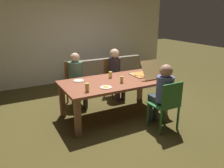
{
  "coord_description": "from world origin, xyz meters",
  "views": [
    {
      "loc": [
        -2.03,
        -3.69,
        2.03
      ],
      "look_at": [
        0.0,
        0.1,
        0.63
      ],
      "focal_mm": 35.75,
      "sensor_mm": 36.0,
      "label": 1
    }
  ],
  "objects_px": {
    "chair_2": "(167,103)",
    "drinking_glass_2": "(87,87)",
    "person_2": "(162,91)",
    "dining_table": "(114,85)",
    "chair_0": "(113,76)",
    "pizza_box_0": "(144,74)",
    "drinking_glass_1": "(110,75)",
    "couch": "(106,74)",
    "plate_1": "(106,87)",
    "drinking_glass_0": "(122,79)",
    "chair_1": "(75,82)",
    "person_0": "(116,70)",
    "plate_0": "(79,81)",
    "person_1": "(77,75)"
  },
  "relations": [
    {
      "from": "chair_2",
      "to": "person_2",
      "type": "bearing_deg",
      "value": 90.0
    },
    {
      "from": "chair_0",
      "to": "person_2",
      "type": "height_order",
      "value": "person_2"
    },
    {
      "from": "dining_table",
      "to": "person_0",
      "type": "relative_size",
      "value": 1.75
    },
    {
      "from": "dining_table",
      "to": "chair_0",
      "type": "relative_size",
      "value": 2.26
    },
    {
      "from": "chair_2",
      "to": "plate_0",
      "type": "distance_m",
      "value": 1.75
    },
    {
      "from": "plate_0",
      "to": "plate_1",
      "type": "bearing_deg",
      "value": -64.69
    },
    {
      "from": "chair_0",
      "to": "couch",
      "type": "height_order",
      "value": "chair_0"
    },
    {
      "from": "drinking_glass_1",
      "to": "couch",
      "type": "bearing_deg",
      "value": 66.39
    },
    {
      "from": "person_2",
      "to": "drinking_glass_0",
      "type": "xyz_separation_m",
      "value": [
        -0.45,
        0.67,
        0.09
      ]
    },
    {
      "from": "person_0",
      "to": "chair_1",
      "type": "distance_m",
      "value": 1.02
    },
    {
      "from": "chair_0",
      "to": "pizza_box_0",
      "type": "distance_m",
      "value": 1.07
    },
    {
      "from": "person_1",
      "to": "drinking_glass_2",
      "type": "bearing_deg",
      "value": -100.84
    },
    {
      "from": "person_0",
      "to": "plate_0",
      "type": "distance_m",
      "value": 1.26
    },
    {
      "from": "chair_2",
      "to": "drinking_glass_2",
      "type": "xyz_separation_m",
      "value": [
        -1.22,
        0.66,
        0.3
      ]
    },
    {
      "from": "person_2",
      "to": "drinking_glass_2",
      "type": "bearing_deg",
      "value": 157.25
    },
    {
      "from": "person_0",
      "to": "chair_2",
      "type": "distance_m",
      "value": 1.85
    },
    {
      "from": "drinking_glass_1",
      "to": "person_0",
      "type": "bearing_deg",
      "value": 53.0
    },
    {
      "from": "chair_1",
      "to": "pizza_box_0",
      "type": "xyz_separation_m",
      "value": [
        1.2,
        -0.98,
        0.27
      ]
    },
    {
      "from": "drinking_glass_0",
      "to": "drinking_glass_1",
      "type": "relative_size",
      "value": 0.96
    },
    {
      "from": "person_1",
      "to": "plate_1",
      "type": "relative_size",
      "value": 5.54
    },
    {
      "from": "person_1",
      "to": "drinking_glass_1",
      "type": "height_order",
      "value": "person_1"
    },
    {
      "from": "chair_2",
      "to": "drinking_glass_0",
      "type": "height_order",
      "value": "chair_2"
    },
    {
      "from": "drinking_glass_2",
      "to": "couch",
      "type": "bearing_deg",
      "value": 56.91
    },
    {
      "from": "plate_0",
      "to": "person_0",
      "type": "bearing_deg",
      "value": 25.03
    },
    {
      "from": "chair_0",
      "to": "drinking_glass_2",
      "type": "bearing_deg",
      "value": -132.21
    },
    {
      "from": "person_0",
      "to": "chair_2",
      "type": "xyz_separation_m",
      "value": [
        0.0,
        -1.84,
        -0.2
      ]
    },
    {
      "from": "drinking_glass_0",
      "to": "drinking_glass_2",
      "type": "bearing_deg",
      "value": -168.71
    },
    {
      "from": "plate_1",
      "to": "drinking_glass_2",
      "type": "height_order",
      "value": "drinking_glass_2"
    },
    {
      "from": "chair_0",
      "to": "pizza_box_0",
      "type": "xyz_separation_m",
      "value": [
        0.2,
        -1.01,
        0.28
      ]
    },
    {
      "from": "drinking_glass_2",
      "to": "couch",
      "type": "distance_m",
      "value": 2.82
    },
    {
      "from": "person_1",
      "to": "couch",
      "type": "relative_size",
      "value": 0.63
    },
    {
      "from": "drinking_glass_2",
      "to": "chair_0",
      "type": "bearing_deg",
      "value": 47.79
    },
    {
      "from": "dining_table",
      "to": "person_2",
      "type": "xyz_separation_m",
      "value": [
        0.51,
        -0.84,
        0.07
      ]
    },
    {
      "from": "person_0",
      "to": "person_2",
      "type": "bearing_deg",
      "value": -90.0
    },
    {
      "from": "plate_1",
      "to": "chair_1",
      "type": "bearing_deg",
      "value": 96.81
    },
    {
      "from": "pizza_box_0",
      "to": "drinking_glass_0",
      "type": "xyz_separation_m",
      "value": [
        -0.64,
        -0.18,
        0.01
      ]
    },
    {
      "from": "dining_table",
      "to": "plate_1",
      "type": "distance_m",
      "value": 0.46
    },
    {
      "from": "person_2",
      "to": "dining_table",
      "type": "bearing_deg",
      "value": 121.44
    },
    {
      "from": "person_0",
      "to": "plate_0",
      "type": "relative_size",
      "value": 5.7
    },
    {
      "from": "drinking_glass_2",
      "to": "couch",
      "type": "xyz_separation_m",
      "value": [
        1.51,
        2.32,
        -0.52
      ]
    },
    {
      "from": "chair_2",
      "to": "person_2",
      "type": "xyz_separation_m",
      "value": [
        0.0,
        0.14,
        0.19
      ]
    },
    {
      "from": "chair_2",
      "to": "drinking_glass_2",
      "type": "distance_m",
      "value": 1.42
    },
    {
      "from": "pizza_box_0",
      "to": "drinking_glass_1",
      "type": "height_order",
      "value": "pizza_box_0"
    },
    {
      "from": "pizza_box_0",
      "to": "drinking_glass_2",
      "type": "xyz_separation_m",
      "value": [
        -1.42,
        -0.33,
        0.02
      ]
    },
    {
      "from": "person_0",
      "to": "pizza_box_0",
      "type": "bearing_deg",
      "value": -76.85
    },
    {
      "from": "plate_1",
      "to": "drinking_glass_0",
      "type": "xyz_separation_m",
      "value": [
        0.4,
        0.12,
        0.05
      ]
    },
    {
      "from": "chair_1",
      "to": "chair_2",
      "type": "distance_m",
      "value": 2.21
    },
    {
      "from": "chair_2",
      "to": "chair_0",
      "type": "bearing_deg",
      "value": 90.0
    },
    {
      "from": "person_1",
      "to": "drinking_glass_1",
      "type": "distance_m",
      "value": 0.81
    },
    {
      "from": "person_1",
      "to": "drinking_glass_1",
      "type": "xyz_separation_m",
      "value": [
        0.51,
        -0.61,
        0.1
      ]
    }
  ]
}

